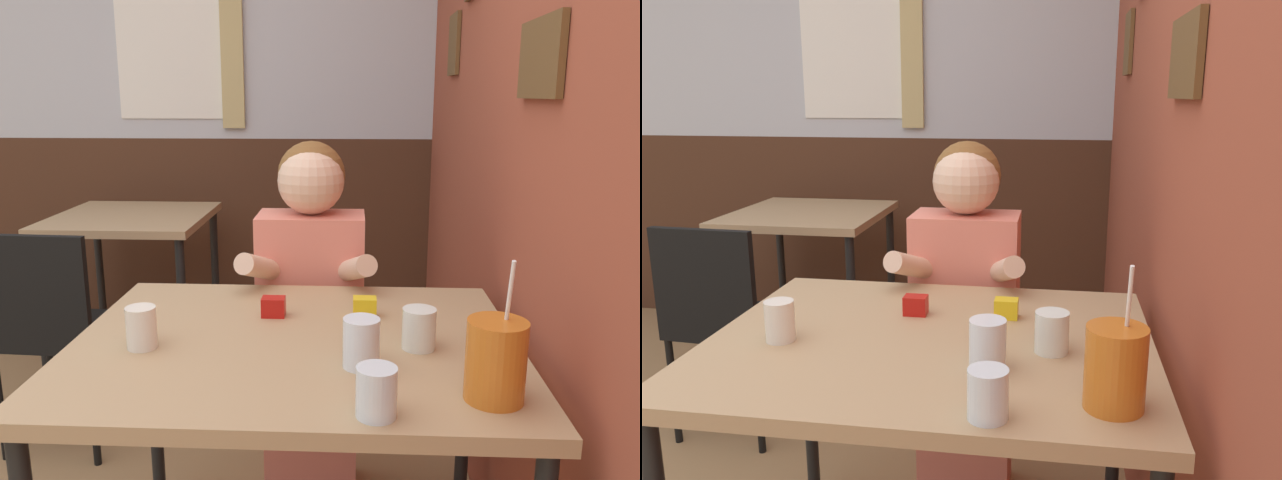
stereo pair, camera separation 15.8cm
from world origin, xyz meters
The scene contains 13 objects.
brick_wall_right centered at (1.15, 1.24, 1.35)m, with size 0.08×4.48×2.70m.
back_wall centered at (-0.01, 2.51, 1.36)m, with size 5.24×0.09×2.70m.
main_table centered at (0.56, 0.40, 0.71)m, with size 1.04×0.83×0.78m.
background_table centered at (-0.36, 1.91, 0.68)m, with size 0.72×0.74×0.78m.
chair_near_window centered at (-0.42, 1.16, 0.51)m, with size 0.42×0.42×0.87m.
person_seated centered at (0.56, 0.97, 0.64)m, with size 0.42×0.41×1.20m.
cocktail_pitcher centered at (0.96, 0.12, 0.86)m, with size 0.11×0.11×0.28m.
glass_near_pitcher centered at (0.71, 0.25, 0.83)m, with size 0.08×0.08×0.11m.
glass_center centered at (0.84, 0.36, 0.83)m, with size 0.08×0.08×0.09m.
glass_far_side centered at (0.22, 0.33, 0.83)m, with size 0.07×0.07×0.10m.
glass_by_brick centered at (0.74, 0.05, 0.83)m, with size 0.07×0.07×0.09m.
condiment_ketchup centered at (0.49, 0.55, 0.80)m, with size 0.06×0.04×0.05m.
condiment_mustard centered at (0.73, 0.56, 0.80)m, with size 0.06×0.04×0.05m.
Camera 1 is at (0.69, -0.97, 1.34)m, focal length 35.00 mm.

